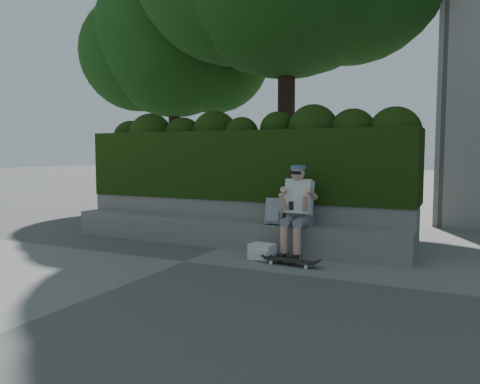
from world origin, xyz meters
The scene contains 9 objects.
ground centered at (0.00, 0.00, 0.00)m, with size 80.00×80.00×0.00m, color slate.
bench_ledge centered at (0.00, 1.25, 0.23)m, with size 6.00×0.45×0.45m, color gray.
planter_wall centered at (0.00, 1.73, 0.38)m, with size 6.00×0.50×0.75m, color gray.
hedge centered at (0.00, 1.95, 1.35)m, with size 6.00×1.00×1.20m, color black.
tree_right centered at (-3.97, 5.70, 4.78)m, with size 4.43×4.43×7.01m.
person centered at (1.34, 1.07, 0.75)m, with size 0.40×0.76×1.38m.
skateboard centered at (1.45, 0.46, 0.07)m, with size 0.77×0.25×0.08m.
backpack_plaid centered at (0.94, 1.15, 0.65)m, with size 0.28×0.15×0.41m, color silver.
backpack_ground centered at (0.94, 0.63, 0.12)m, with size 0.36×0.25×0.23m, color silver.
Camera 1 is at (3.62, -5.63, 1.57)m, focal length 35.00 mm.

